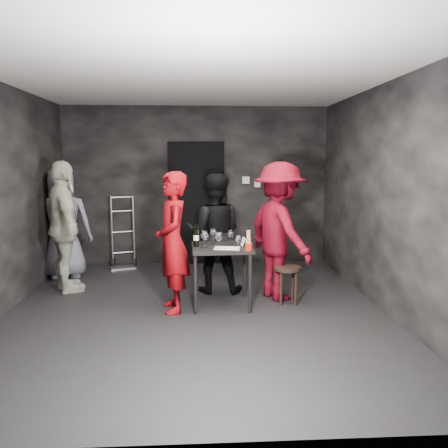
{
  "coord_description": "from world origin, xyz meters",
  "views": [
    {
      "loc": [
        0.06,
        -5.06,
        1.8
      ],
      "look_at": [
        0.35,
        0.25,
        1.01
      ],
      "focal_mm": 35.0,
      "sensor_mm": 36.0,
      "label": 1
    }
  ],
  "objects": [
    {
      "name": "tasting_mat",
      "position": [
        0.38,
        0.04,
        0.75
      ],
      "size": [
        0.33,
        0.25,
        0.0
      ],
      "primitive_type": "cube",
      "rotation": [
        0.0,
        0.0,
        -0.15
      ],
      "color": "white",
      "rests_on": "tasting_table"
    },
    {
      "name": "wine_glass_e",
      "position": [
        0.51,
        0.0,
        0.84
      ],
      "size": [
        0.09,
        0.09,
        0.18
      ],
      "primitive_type": null,
      "rotation": [
        0.0,
        0.0,
        -0.42
      ],
      "color": "white",
      "rests_on": "tasting_table"
    },
    {
      "name": "wall_front",
      "position": [
        0.0,
        -2.5,
        1.35
      ],
      "size": [
        4.5,
        0.04,
        2.7
      ],
      "primitive_type": "cube",
      "color": "black",
      "rests_on": "ground"
    },
    {
      "name": "bystander_grey",
      "position": [
        -2.03,
        1.63,
        0.96
      ],
      "size": [
        0.99,
        0.62,
        1.91
      ],
      "primitive_type": "imported",
      "rotation": [
        0.0,
        0.0,
        3.26
      ],
      "color": "slate",
      "rests_on": "floor"
    },
    {
      "name": "wall_back",
      "position": [
        0.0,
        2.5,
        1.35
      ],
      "size": [
        4.5,
        0.04,
        2.7
      ],
      "primitive_type": "cube",
      "color": "black",
      "rests_on": "ground"
    },
    {
      "name": "server_red",
      "position": [
        -0.27,
        0.03,
        0.93
      ],
      "size": [
        0.56,
        0.75,
        1.85
      ],
      "primitive_type": "imported",
      "rotation": [
        0.0,
        0.0,
        -1.38
      ],
      "color": "maroon",
      "rests_on": "floor"
    },
    {
      "name": "wine_glass_f",
      "position": [
        0.43,
        0.29,
        0.85
      ],
      "size": [
        0.09,
        0.09,
        0.19
      ],
      "primitive_type": null,
      "rotation": [
        0.0,
        0.0,
        -0.28
      ],
      "color": "white",
      "rests_on": "tasting_table"
    },
    {
      "name": "wine_glass_c",
      "position": [
        0.22,
        0.34,
        0.86
      ],
      "size": [
        0.1,
        0.1,
        0.21
      ],
      "primitive_type": null,
      "rotation": [
        0.0,
        0.0,
        0.21
      ],
      "color": "white",
      "rests_on": "tasting_table"
    },
    {
      "name": "woman_black",
      "position": [
        0.25,
        0.77,
        0.87
      ],
      "size": [
        0.9,
        0.56,
        1.75
      ],
      "primitive_type": "imported",
      "rotation": [
        0.0,
        0.0,
        3.03
      ],
      "color": "black",
      "rests_on": "floor"
    },
    {
      "name": "wine_bottle",
      "position": [
        0.01,
        0.18,
        0.86
      ],
      "size": [
        0.07,
        0.07,
        0.28
      ],
      "rotation": [
        0.0,
        0.0,
        -0.01
      ],
      "color": "black",
      "rests_on": "tasting_table"
    },
    {
      "name": "wallbox_upper",
      "position": [
        0.85,
        2.45,
        1.45
      ],
      "size": [
        0.12,
        0.06,
        0.12
      ],
      "primitive_type": "cube",
      "color": "#B7B7B2",
      "rests_on": "wall_back"
    },
    {
      "name": "breadstick_cup",
      "position": [
        0.62,
        -0.11,
        0.87
      ],
      "size": [
        0.08,
        0.08,
        0.26
      ],
      "rotation": [
        0.0,
        0.0,
        -0.03
      ],
      "color": "#B4120C",
      "rests_on": "tasting_table"
    },
    {
      "name": "tasting_table",
      "position": [
        0.32,
        0.2,
        0.65
      ],
      "size": [
        0.72,
        0.72,
        0.75
      ],
      "rotation": [
        0.0,
        0.0,
        0.04
      ],
      "color": "black",
      "rests_on": "floor"
    },
    {
      "name": "wine_glass_d",
      "position": [
        0.28,
        0.03,
        0.86
      ],
      "size": [
        0.09,
        0.09,
        0.22
      ],
      "primitive_type": null,
      "rotation": [
        0.0,
        0.0,
        0.09
      ],
      "color": "white",
      "rests_on": "tasting_table"
    },
    {
      "name": "doorway",
      "position": [
        0.0,
        2.44,
        1.05
      ],
      "size": [
        0.95,
        0.1,
        2.1
      ],
      "primitive_type": "cube",
      "color": "black",
      "rests_on": "ground"
    },
    {
      "name": "wall_right",
      "position": [
        2.25,
        0.0,
        1.35
      ],
      "size": [
        0.04,
        5.0,
        2.7
      ],
      "primitive_type": "cube",
      "color": "black",
      "rests_on": "ground"
    },
    {
      "name": "floor",
      "position": [
        0.0,
        0.0,
        0.0
      ],
      "size": [
        4.5,
        5.0,
        0.02
      ],
      "primitive_type": "cube",
      "color": "black",
      "rests_on": "ground"
    },
    {
      "name": "wine_glass_a",
      "position": [
        0.11,
        0.1,
        0.86
      ],
      "size": [
        0.1,
        0.1,
        0.22
      ],
      "primitive_type": null,
      "rotation": [
        0.0,
        0.0,
        0.2
      ],
      "color": "white",
      "rests_on": "tasting_table"
    },
    {
      "name": "reserved_card",
      "position": [
        0.58,
        0.19,
        0.8
      ],
      "size": [
        0.09,
        0.14,
        0.1
      ],
      "primitive_type": null,
      "rotation": [
        0.0,
        0.0,
        0.09
      ],
      "color": "white",
      "rests_on": "tasting_table"
    },
    {
      "name": "stool",
      "position": [
        1.15,
        0.22,
        0.37
      ],
      "size": [
        0.34,
        0.34,
        0.47
      ],
      "rotation": [
        0.0,
        0.0,
        0.01
      ],
      "color": "black",
      "rests_on": "floor"
    },
    {
      "name": "bystander_cream",
      "position": [
        -1.78,
        0.88,
        1.07
      ],
      "size": [
        1.13,
        1.38,
        2.14
      ],
      "primitive_type": "imported",
      "rotation": [
        0.0,
        0.0,
        2.07
      ],
      "color": "beige",
      "rests_on": "floor"
    },
    {
      "name": "wallbox_lower",
      "position": [
        1.05,
        2.45,
        1.4
      ],
      "size": [
        0.1,
        0.06,
        0.14
      ],
      "primitive_type": "cube",
      "color": "#B7B7B2",
      "rests_on": "wall_back"
    },
    {
      "name": "wine_glass_b",
      "position": [
        0.1,
        0.3,
        0.85
      ],
      "size": [
        0.08,
        0.08,
        0.19
      ],
      "primitive_type": null,
      "rotation": [
        0.0,
        0.0,
        -0.09
      ],
      "color": "white",
      "rests_on": "tasting_table"
    },
    {
      "name": "hand_truck",
      "position": [
        -1.24,
        2.19,
        0.22
      ],
      "size": [
        0.4,
        0.34,
        1.2
      ],
      "rotation": [
        0.0,
        0.0,
        0.33
      ],
      "color": "#B2B2B7",
      "rests_on": "floor"
    },
    {
      "name": "man_maroon",
      "position": [
        1.08,
        0.44,
        1.05
      ],
      "size": [
        1.15,
        1.49,
        2.1
      ],
      "primitive_type": "imported",
      "rotation": [
        0.0,
        0.0,
        2.02
      ],
      "color": "#5A0411",
      "rests_on": "floor"
    },
    {
      "name": "ceiling",
      "position": [
        0.0,
        0.0,
        2.7
      ],
      "size": [
        4.5,
        5.0,
        0.02
      ],
      "primitive_type": "cube",
      "color": "silver",
      "rests_on": "ground"
    }
  ]
}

